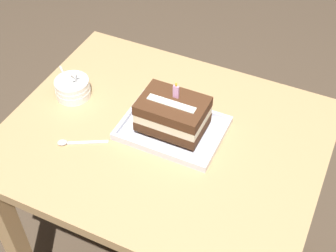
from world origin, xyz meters
The scene contains 5 objects.
dining_table centered at (0.00, 0.00, 0.65)m, with size 0.97×0.78×0.78m.
foil_tray centered at (0.02, 0.03, 0.78)m, with size 0.31×0.23×0.02m.
birthday_cake centered at (0.02, 0.03, 0.85)m, with size 0.20×0.14×0.15m.
bowl_stack centered at (-0.35, 0.04, 0.81)m, with size 0.12×0.12×0.11m.
serving_spoon_near_tray centered at (-0.24, -0.15, 0.78)m, with size 0.14×0.09×0.01m.
Camera 1 is at (0.44, -0.90, 1.83)m, focal length 50.77 mm.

